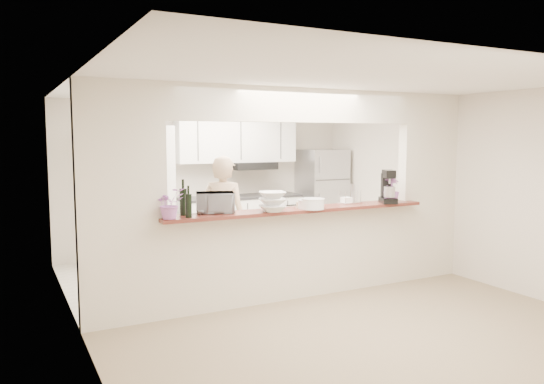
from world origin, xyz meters
TOP-DOWN VIEW (x-y plane):
  - floor at (0.00, 0.00)m, footprint 6.00×6.00m
  - tile_overlay at (0.00, 1.55)m, footprint 5.00×2.90m
  - partition at (0.00, 0.00)m, footprint 5.00×0.15m
  - bar_counter at (0.00, -0.00)m, footprint 3.40×0.38m
  - kitchen_cabinets at (-0.19, 2.72)m, footprint 3.15×0.62m
  - refrigerator at (2.05, 2.65)m, footprint 0.75×0.70m
  - flower_left at (-1.60, -0.15)m, footprint 0.35×0.32m
  - wine_bottle_a at (-1.40, -0.15)m, footprint 0.07×0.07m
  - wine_bottle_b at (-1.40, 0.03)m, footprint 0.08×0.08m
  - toaster_oven at (-1.03, 0.05)m, footprint 0.48×0.39m
  - serving_bowls at (-0.42, -0.17)m, footprint 0.37×0.37m
  - plate_stack_a at (0.10, -0.19)m, footprint 0.27×0.27m
  - plate_stack_b at (0.10, -0.13)m, footprint 0.30×0.30m
  - red_bowl at (0.20, 0.08)m, footprint 0.17×0.17m
  - tan_bowl at (0.05, -0.03)m, footprint 0.15×0.15m
  - utensil_caddy at (0.80, 0.05)m, footprint 0.27×0.17m
  - stand_mixer at (1.26, -0.14)m, footprint 0.28×0.33m
  - flower_right at (1.30, -0.15)m, footprint 0.22×0.22m
  - person at (-0.59, 0.89)m, footprint 0.72×0.72m

SIDE VIEW (x-z plane):
  - floor at x=0.00m, z-range 0.00..0.00m
  - tile_overlay at x=0.00m, z-range 0.00..0.01m
  - bar_counter at x=0.00m, z-range 0.03..1.12m
  - person at x=-0.59m, z-range 0.00..1.68m
  - refrigerator at x=2.05m, z-range 0.00..1.70m
  - kitchen_cabinets at x=-0.19m, z-range -0.15..2.10m
  - tan_bowl at x=0.05m, z-range 1.09..1.16m
  - red_bowl at x=0.20m, z-range 1.09..1.17m
  - plate_stack_b at x=0.10m, z-range 1.09..1.19m
  - plate_stack_a at x=0.10m, z-range 1.09..1.22m
  - utensil_caddy at x=0.80m, z-range 1.07..1.32m
  - serving_bowls at x=-0.42m, z-range 1.09..1.31m
  - toaster_oven at x=-1.03m, z-range 1.09..1.32m
  - wine_bottle_a at x=-1.40m, z-range 1.05..1.39m
  - wine_bottle_b at x=-1.40m, z-range 1.05..1.44m
  - flower_left at x=-1.60m, z-range 1.09..1.41m
  - flower_right at x=1.30m, z-range 1.09..1.44m
  - stand_mixer at x=1.26m, z-range 1.07..1.49m
  - partition at x=0.00m, z-range 0.23..2.73m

